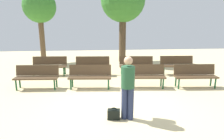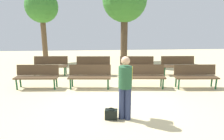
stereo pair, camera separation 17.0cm
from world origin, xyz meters
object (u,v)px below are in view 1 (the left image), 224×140
at_px(bench_r1_c1, 93,65).
at_px(visitor_with_backpack, 128,84).
at_px(bench_r1_c0, 49,65).
at_px(bench_r0_c1, 90,75).
at_px(handbag, 114,114).
at_px(bench_r1_c2, 136,64).
at_px(tree_0, 40,7).
at_px(bench_r1_c3, 177,64).
at_px(bench_r0_c3, 195,74).
at_px(tree_1, 123,1).
at_px(bench_r0_c0, 37,75).
at_px(bench_r0_c2, 144,74).

height_order(bench_r1_c1, visitor_with_backpack, visitor_with_backpack).
bearing_deg(bench_r1_c0, bench_r0_c1, -44.46).
bearing_deg(handbag, bench_r1_c2, 70.66).
relative_size(tree_0, handbag, 12.74).
relative_size(bench_r0_c1, visitor_with_backpack, 0.99).
distance_m(bench_r1_c0, tree_0, 4.50).
xyz_separation_m(bench_r1_c2, bench_r1_c3, (1.98, -0.09, 0.00)).
distance_m(bench_r0_c3, tree_1, 6.64).
xyz_separation_m(bench_r0_c3, handbag, (-3.39, -2.31, -0.37)).
bearing_deg(handbag, tree_1, 80.12).
xyz_separation_m(bench_r0_c0, bench_r1_c0, (0.06, 1.95, 0.00)).
height_order(visitor_with_backpack, handbag, visitor_with_backpack).
relative_size(bench_r0_c2, handbag, 4.77).
height_order(bench_r0_c3, bench_r1_c1, same).
xyz_separation_m(bench_r0_c3, tree_0, (-7.04, 5.69, 2.81)).
relative_size(bench_r0_c1, bench_r1_c2, 1.00).
bearing_deg(bench_r0_c2, visitor_with_backpack, -108.32).
xyz_separation_m(bench_r1_c1, handbag, (0.55, -4.48, -0.37)).
height_order(bench_r0_c3, bench_r1_c0, same).
bearing_deg(tree_1, bench_r1_c2, -87.01).
height_order(bench_r1_c1, tree_1, tree_1).
bearing_deg(tree_1, bench_r0_c2, -89.22).
bearing_deg(tree_0, tree_1, -2.94).
distance_m(bench_r0_c3, bench_r1_c2, 2.76).
bearing_deg(tree_0, bench_r1_c3, -27.61).
distance_m(bench_r1_c2, tree_0, 6.94).
bearing_deg(visitor_with_backpack, handbag, 20.86).
bearing_deg(bench_r1_c0, bench_r1_c2, -1.98).
distance_m(bench_r0_c1, bench_r1_c0, 2.84).
xyz_separation_m(bench_r1_c2, visitor_with_backpack, (-1.17, -4.33, 0.43)).
xyz_separation_m(bench_r1_c2, tree_1, (-0.18, 3.40, 3.22)).
xyz_separation_m(bench_r0_c1, bench_r0_c3, (4.03, -0.28, 0.00)).
bearing_deg(bench_r0_c1, tree_0, 123.89).
height_order(bench_r0_c2, bench_r0_c3, same).
height_order(bench_r0_c1, bench_r1_c2, same).
bearing_deg(bench_r1_c0, visitor_with_backpack, -55.23).
bearing_deg(visitor_with_backpack, bench_r0_c1, -51.98).
height_order(bench_r1_c2, tree_0, tree_0).
distance_m(bench_r1_c0, visitor_with_backpack, 5.51).
relative_size(bench_r0_c3, bench_r1_c2, 0.99).
relative_size(bench_r0_c2, tree_0, 0.37).
bearing_deg(tree_1, bench_r0_c0, -128.42).
relative_size(tree_1, handbag, 14.95).
height_order(bench_r1_c0, bench_r1_c3, same).
bearing_deg(bench_r1_c3, tree_1, 124.48).
height_order(bench_r0_c2, tree_1, tree_1).
bearing_deg(visitor_with_backpack, bench_r0_c3, -126.17).
bearing_deg(bench_r1_c0, bench_r1_c3, -1.39).
bearing_deg(handbag, bench_r1_c0, 118.92).
bearing_deg(bench_r0_c0, bench_r0_c1, -0.16).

